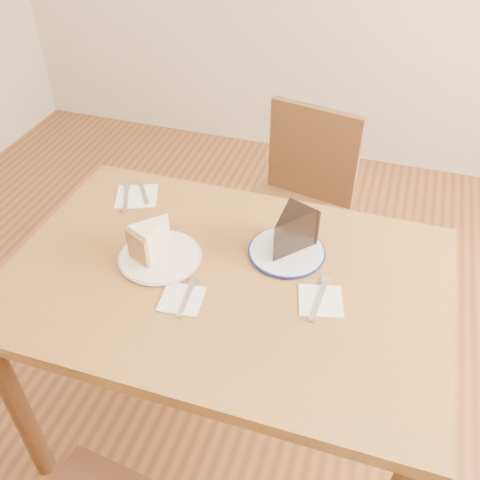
{
  "coord_description": "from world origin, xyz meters",
  "views": [
    {
      "loc": [
        0.36,
        -0.99,
        1.76
      ],
      "look_at": [
        0.01,
        0.1,
        0.8
      ],
      "focal_mm": 40.0,
      "sensor_mm": 36.0,
      "label": 1
    }
  ],
  "objects_px": {
    "carrot_cake": "(155,238)",
    "chocolate_cake": "(288,235)",
    "plate_cream": "(160,257)",
    "plate_navy": "(287,252)",
    "chair_far": "(295,212)",
    "table": "(226,300)"
  },
  "relations": [
    {
      "from": "plate_cream",
      "to": "chocolate_cake",
      "type": "bearing_deg",
      "value": 21.86
    },
    {
      "from": "carrot_cake",
      "to": "plate_navy",
      "type": "bearing_deg",
      "value": 43.13
    },
    {
      "from": "plate_cream",
      "to": "carrot_cake",
      "type": "xyz_separation_m",
      "value": [
        -0.02,
        0.02,
        0.05
      ]
    },
    {
      "from": "table",
      "to": "chair_far",
      "type": "xyz_separation_m",
      "value": [
        0.05,
        0.69,
        -0.16
      ]
    },
    {
      "from": "chair_far",
      "to": "carrot_cake",
      "type": "distance_m",
      "value": 0.78
    },
    {
      "from": "chair_far",
      "to": "plate_navy",
      "type": "distance_m",
      "value": 0.62
    },
    {
      "from": "carrot_cake",
      "to": "chocolate_cake",
      "type": "bearing_deg",
      "value": 43.78
    },
    {
      "from": "carrot_cake",
      "to": "chocolate_cake",
      "type": "height_order",
      "value": "chocolate_cake"
    },
    {
      "from": "chair_far",
      "to": "chocolate_cake",
      "type": "bearing_deg",
      "value": 110.33
    },
    {
      "from": "chair_far",
      "to": "chocolate_cake",
      "type": "xyz_separation_m",
      "value": [
        0.09,
        -0.54,
        0.33
      ]
    },
    {
      "from": "chair_far",
      "to": "chocolate_cake",
      "type": "height_order",
      "value": "chair_far"
    },
    {
      "from": "plate_cream",
      "to": "carrot_cake",
      "type": "bearing_deg",
      "value": 140.34
    },
    {
      "from": "carrot_cake",
      "to": "table",
      "type": "bearing_deg",
      "value": 18.88
    },
    {
      "from": "plate_cream",
      "to": "carrot_cake",
      "type": "distance_m",
      "value": 0.06
    },
    {
      "from": "plate_navy",
      "to": "carrot_cake",
      "type": "relative_size",
      "value": 1.91
    },
    {
      "from": "chair_far",
      "to": "chocolate_cake",
      "type": "relative_size",
      "value": 6.34
    },
    {
      "from": "chair_far",
      "to": "carrot_cake",
      "type": "xyz_separation_m",
      "value": [
        -0.27,
        -0.66,
        0.32
      ]
    },
    {
      "from": "table",
      "to": "chair_far",
      "type": "height_order",
      "value": "chair_far"
    },
    {
      "from": "chair_far",
      "to": "plate_cream",
      "type": "bearing_deg",
      "value": 81.26
    },
    {
      "from": "carrot_cake",
      "to": "chair_far",
      "type": "bearing_deg",
      "value": 93.18
    },
    {
      "from": "table",
      "to": "carrot_cake",
      "type": "xyz_separation_m",
      "value": [
        -0.22,
        0.02,
        0.16
      ]
    },
    {
      "from": "plate_navy",
      "to": "chocolate_cake",
      "type": "relative_size",
      "value": 1.53
    }
  ]
}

